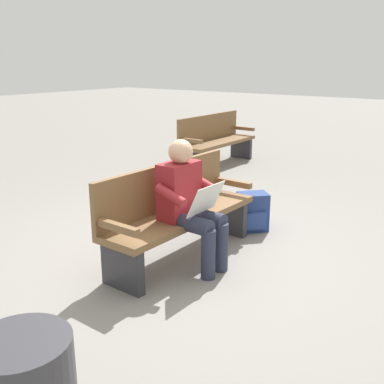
{
  "coord_description": "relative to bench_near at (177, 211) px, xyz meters",
  "views": [
    {
      "loc": [
        3.25,
        2.47,
        1.85
      ],
      "look_at": [
        0.05,
        0.15,
        0.7
      ],
      "focal_mm": 42.7,
      "sensor_mm": 36.0,
      "label": 1
    }
  ],
  "objects": [
    {
      "name": "ground_plane",
      "position": [
        0.0,
        0.07,
        -0.46
      ],
      "size": [
        40.0,
        40.0,
        0.0
      ],
      "primitive_type": "plane",
      "color": "gray"
    },
    {
      "name": "bench_near",
      "position": [
        0.0,
        0.0,
        0.0
      ],
      "size": [
        1.81,
        0.53,
        0.9
      ],
      "rotation": [
        0.0,
        0.0,
        -0.03
      ],
      "color": "brown",
      "rests_on": "ground"
    },
    {
      "name": "person_seated",
      "position": [
        0.11,
        0.23,
        0.17
      ],
      "size": [
        0.58,
        0.58,
        1.18
      ],
      "rotation": [
        0.0,
        0.0,
        -0.03
      ],
      "color": "maroon",
      "rests_on": "ground"
    },
    {
      "name": "backpack",
      "position": [
        -1.05,
        0.26,
        -0.25
      ],
      "size": [
        0.39,
        0.39,
        0.43
      ],
      "rotation": [
        0.0,
        0.0,
        5.53
      ],
      "color": "navy",
      "rests_on": "ground"
    },
    {
      "name": "bench_far",
      "position": [
        -3.58,
        -1.89,
        0.0
      ],
      "size": [
        1.81,
        0.51,
        0.9
      ],
      "rotation": [
        0.0,
        0.0,
        -0.01
      ],
      "color": "brown",
      "rests_on": "ground"
    }
  ]
}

